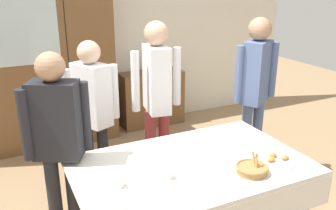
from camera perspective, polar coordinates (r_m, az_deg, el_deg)
back_wall at (r=5.24m, az=-11.88°, el=10.45°), size 6.40×0.10×2.70m
dining_table at (r=2.87m, az=3.84°, el=-11.02°), size 1.78×1.12×0.77m
wall_cabinet at (r=4.86m, az=-21.15°, el=5.87°), size 2.15×0.46×2.20m
bookshelf_low at (r=5.48m, az=-2.55°, el=1.04°), size 0.93×0.35×0.81m
book_stack at (r=5.36m, az=-2.62°, el=5.53°), size 0.16×0.22×0.07m
tea_cup_center at (r=2.63m, az=-0.10°, el=-10.92°), size 0.13×0.13×0.06m
tea_cup_far_left at (r=2.56m, az=-7.70°, el=-12.07°), size 0.13×0.13×0.06m
bread_basket at (r=2.78m, az=12.90°, el=-9.62°), size 0.24×0.24×0.16m
pastry_plate at (r=3.00m, az=16.62°, el=-8.17°), size 0.28×0.28×0.05m
spoon_center at (r=3.41m, az=8.72°, el=-4.26°), size 0.12×0.02×0.01m
spoon_near_left at (r=2.91m, az=1.62°, el=-8.41°), size 0.12×0.02×0.01m
person_behind_table_right at (r=3.59m, az=-1.75°, el=2.26°), size 0.52×0.39×1.74m
person_behind_table_left at (r=3.54m, az=-11.63°, el=-0.23°), size 0.52×0.41×1.59m
person_by_cabinet at (r=3.95m, az=13.45°, el=3.38°), size 0.52×0.36×1.75m
person_beside_shelf at (r=2.92m, az=-16.79°, el=-4.44°), size 0.52×0.35×1.62m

